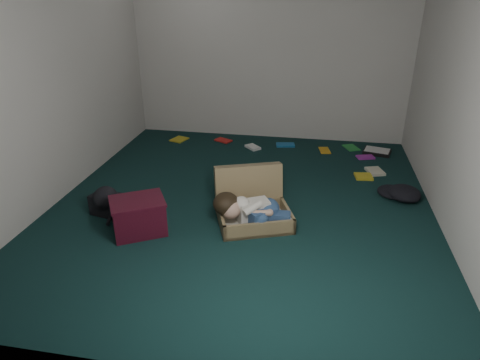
% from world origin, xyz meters
% --- Properties ---
extents(floor, '(4.50, 4.50, 0.00)m').
position_xyz_m(floor, '(0.00, 0.00, 0.00)').
color(floor, black).
rests_on(floor, ground).
extents(wall_back, '(4.50, 0.00, 4.50)m').
position_xyz_m(wall_back, '(0.00, 2.25, 1.30)').
color(wall_back, silver).
rests_on(wall_back, ground).
extents(wall_front, '(4.50, 0.00, 4.50)m').
position_xyz_m(wall_front, '(0.00, -2.25, 1.30)').
color(wall_front, silver).
rests_on(wall_front, ground).
extents(wall_left, '(0.00, 4.50, 4.50)m').
position_xyz_m(wall_left, '(-2.00, 0.00, 1.30)').
color(wall_left, silver).
rests_on(wall_left, ground).
extents(wall_right, '(0.00, 4.50, 4.50)m').
position_xyz_m(wall_right, '(2.00, 0.00, 1.30)').
color(wall_right, silver).
rests_on(wall_right, ground).
extents(suitcase, '(0.89, 0.88, 0.51)m').
position_xyz_m(suitcase, '(0.15, -0.29, 0.15)').
color(suitcase, olive).
rests_on(suitcase, floor).
extents(person, '(0.77, 0.40, 0.32)m').
position_xyz_m(person, '(0.16, -0.47, 0.20)').
color(person, silver).
rests_on(person, suitcase).
extents(maroon_bin, '(0.62, 0.59, 0.34)m').
position_xyz_m(maroon_bin, '(-0.87, -0.74, 0.17)').
color(maroon_bin, '#3F0D1A').
rests_on(maroon_bin, floor).
extents(backpack, '(0.45, 0.39, 0.23)m').
position_xyz_m(backpack, '(-1.34, -0.46, 0.12)').
color(backpack, black).
rests_on(backpack, floor).
extents(clothing_pile, '(0.57, 0.51, 0.15)m').
position_xyz_m(clothing_pile, '(1.70, 0.49, 0.07)').
color(clothing_pile, black).
rests_on(clothing_pile, floor).
extents(paper_tray, '(0.42, 0.35, 0.05)m').
position_xyz_m(paper_tray, '(1.60, 1.81, 0.03)').
color(paper_tray, black).
rests_on(paper_tray, floor).
extents(book_scatter, '(3.13, 1.25, 0.02)m').
position_xyz_m(book_scatter, '(0.63, 1.65, 0.01)').
color(book_scatter, gold).
rests_on(book_scatter, floor).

